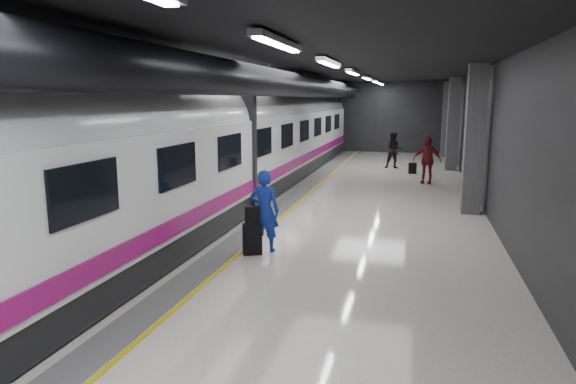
# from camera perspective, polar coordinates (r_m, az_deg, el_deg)

# --- Properties ---
(ground) EXTENTS (40.00, 40.00, 0.00)m
(ground) POSITION_cam_1_polar(r_m,az_deg,el_deg) (15.09, 2.75, -3.01)
(ground) COLOR white
(ground) RESTS_ON ground
(platform_hall) EXTENTS (10.02, 40.02, 4.51)m
(platform_hall) POSITION_cam_1_polar(r_m,az_deg,el_deg) (15.68, 2.53, 10.53)
(platform_hall) COLOR black
(platform_hall) RESTS_ON ground
(train) EXTENTS (3.05, 38.00, 4.05)m
(train) POSITION_cam_1_polar(r_m,az_deg,el_deg) (15.71, -8.91, 5.06)
(train) COLOR black
(train) RESTS_ON ground
(traveler_main) EXTENTS (0.70, 0.47, 1.90)m
(traveler_main) POSITION_cam_1_polar(r_m,az_deg,el_deg) (11.78, -2.63, -2.09)
(traveler_main) COLOR #1B2BCD
(traveler_main) RESTS_ON ground
(suitcase_main) EXTENTS (0.50, 0.42, 0.69)m
(suitcase_main) POSITION_cam_1_polar(r_m,az_deg,el_deg) (11.69, -3.99, -5.25)
(suitcase_main) COLOR black
(suitcase_main) RESTS_ON ground
(shoulder_bag) EXTENTS (0.35, 0.30, 0.42)m
(shoulder_bag) POSITION_cam_1_polar(r_m,az_deg,el_deg) (11.51, -3.99, -2.64)
(shoulder_bag) COLOR black
(shoulder_bag) RESTS_ON suitcase_main
(traveler_far_a) EXTENTS (0.96, 0.78, 1.87)m
(traveler_far_a) POSITION_cam_1_polar(r_m,az_deg,el_deg) (26.42, 11.68, 4.60)
(traveler_far_a) COLOR black
(traveler_far_a) RESTS_ON ground
(traveler_far_b) EXTENTS (1.21, 0.67, 1.95)m
(traveler_far_b) POSITION_cam_1_polar(r_m,az_deg,el_deg) (22.03, 15.18, 3.45)
(traveler_far_b) COLOR maroon
(traveler_far_b) RESTS_ON ground
(suitcase_far) EXTENTS (0.38, 0.28, 0.51)m
(suitcase_far) POSITION_cam_1_polar(r_m,az_deg,el_deg) (24.85, 13.66, 2.59)
(suitcase_far) COLOR black
(suitcase_far) RESTS_ON ground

